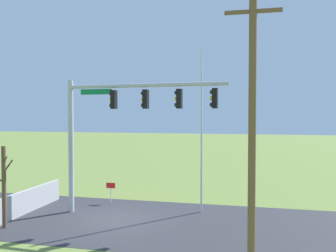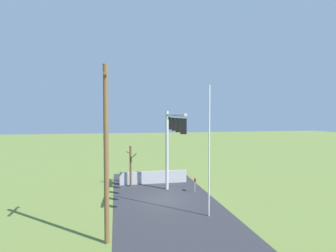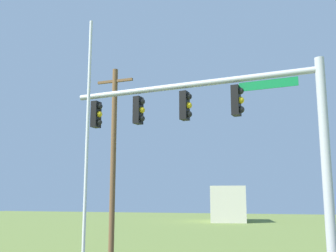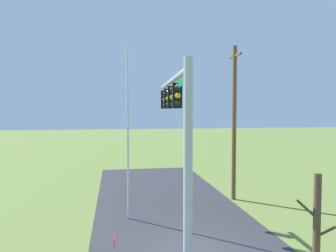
# 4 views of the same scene
# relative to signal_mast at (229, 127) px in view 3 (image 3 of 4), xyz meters

# --- Properties ---
(signal_mast) EXTENTS (8.59, 0.79, 7.10)m
(signal_mast) POSITION_rel_signal_mast_xyz_m (0.00, 0.00, 0.00)
(signal_mast) COLOR #B2B5BA
(signal_mast) RESTS_ON ground_plane
(flagpole) EXTENTS (0.10, 0.10, 8.71)m
(flagpole) POSITION_rel_signal_mast_xyz_m (-4.10, -1.69, -0.86)
(flagpole) COLOR silver
(flagpole) RESTS_ON ground_plane
(utility_pole) EXTENTS (1.90, 0.26, 9.35)m
(utility_pole) POSITION_rel_signal_mast_xyz_m (-6.69, 4.86, -0.37)
(utility_pole) COLOR brown
(utility_pole) RESTS_ON ground_plane
(distant_building) EXTENTS (6.72, 10.63, 4.83)m
(distant_building) POSITION_rel_signal_mast_xyz_m (-10.34, 46.19, -2.80)
(distant_building) COLOR beige
(distant_building) RESTS_ON ground_plane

